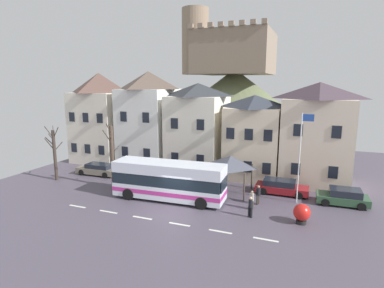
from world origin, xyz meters
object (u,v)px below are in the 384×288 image
at_px(townhouse_00, 101,118).
at_px(pedestrian_03, 224,189).
at_px(parked_car_00, 98,169).
at_px(bare_tree_01, 55,154).
at_px(townhouse_01, 149,119).
at_px(harbour_buoy, 302,213).
at_px(parked_car_02, 281,187).
at_px(pedestrian_02, 258,194).
at_px(townhouse_03, 254,137).
at_px(bus_shelter, 231,161).
at_px(townhouse_02, 198,127).
at_px(townhouse_04, 317,134).
at_px(pedestrian_01, 250,207).
at_px(flagpole, 301,152).
at_px(hilltop_castle, 234,99).
at_px(transit_bus, 169,181).
at_px(public_bench, 214,177).
at_px(parked_car_01, 343,197).
at_px(bare_tree_00, 112,156).
at_px(pedestrian_00, 252,200).

relative_size(townhouse_00, pedestrian_03, 7.01).
xyz_separation_m(parked_car_00, bare_tree_01, (-2.84, -3.08, 2.14)).
distance_m(townhouse_01, bare_tree_01, 11.21).
xyz_separation_m(pedestrian_03, harbour_buoy, (6.43, -2.60, -0.08)).
relative_size(parked_car_02, pedestrian_02, 2.83).
bearing_deg(townhouse_03, bus_shelter, -100.05).
bearing_deg(townhouse_03, pedestrian_03, -97.77).
distance_m(townhouse_02, townhouse_04, 12.43).
height_order(townhouse_02, townhouse_03, townhouse_02).
height_order(pedestrian_01, flagpole, flagpole).
height_order(parked_car_00, pedestrian_01, pedestrian_01).
bearing_deg(townhouse_00, pedestrian_03, -22.72).
distance_m(bus_shelter, flagpole, 6.09).
relative_size(hilltop_castle, pedestrian_01, 20.78).
height_order(transit_bus, harbour_buoy, transit_bus).
xyz_separation_m(townhouse_02, public_bench, (3.07, -3.66, -4.43)).
relative_size(parked_car_02, bare_tree_01, 0.82).
bearing_deg(townhouse_04, parked_car_01, -65.35).
distance_m(pedestrian_03, flagpole, 7.02).
xyz_separation_m(parked_car_00, pedestrian_02, (17.62, -2.19, 0.27)).
bearing_deg(transit_bus, bare_tree_00, 169.14).
bearing_deg(townhouse_04, townhouse_01, 178.11).
bearing_deg(harbour_buoy, pedestrian_02, 144.28).
relative_size(townhouse_01, bare_tree_01, 1.98).
xyz_separation_m(parked_car_01, bare_tree_01, (-26.94, -3.36, 2.09)).
distance_m(townhouse_03, bus_shelter, 5.78).
relative_size(pedestrian_00, pedestrian_01, 0.97).
relative_size(pedestrian_03, bare_tree_00, 0.25).
height_order(townhouse_02, hilltop_castle, hilltop_castle).
xyz_separation_m(hilltop_castle, bare_tree_01, (-10.52, -31.62, -4.19)).
relative_size(pedestrian_01, pedestrian_02, 0.99).
height_order(hilltop_castle, bus_shelter, hilltop_castle).
bearing_deg(hilltop_castle, bus_shelter, -76.22).
relative_size(townhouse_00, parked_car_00, 2.40).
xyz_separation_m(townhouse_04, bus_shelter, (-7.02, -5.59, -2.06)).
xyz_separation_m(transit_bus, bare_tree_01, (-13.19, 0.76, 1.13)).
bearing_deg(hilltop_castle, townhouse_00, -116.08).
xyz_separation_m(townhouse_03, parked_car_00, (-15.70, -5.33, -3.69)).
bearing_deg(parked_car_00, transit_bus, 158.10).
height_order(public_bench, bare_tree_00, bare_tree_00).
xyz_separation_m(townhouse_02, pedestrian_03, (5.36, -8.01, -4.02)).
xyz_separation_m(townhouse_02, hilltop_castle, (-1.65, 22.64, 2.05)).
xyz_separation_m(townhouse_04, hilltop_castle, (-14.07, 23.13, 2.00)).
bearing_deg(bus_shelter, bare_tree_01, -170.65).
relative_size(hilltop_castle, parked_car_00, 7.23).
xyz_separation_m(townhouse_03, pedestrian_03, (-1.01, -7.43, -3.43)).
height_order(transit_bus, parked_car_02, transit_bus).
bearing_deg(transit_bus, public_bench, 68.51).
height_order(townhouse_01, harbour_buoy, townhouse_01).
height_order(bus_shelter, harbour_buoy, bus_shelter).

